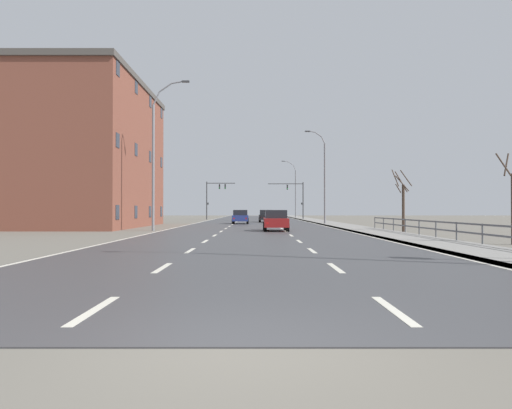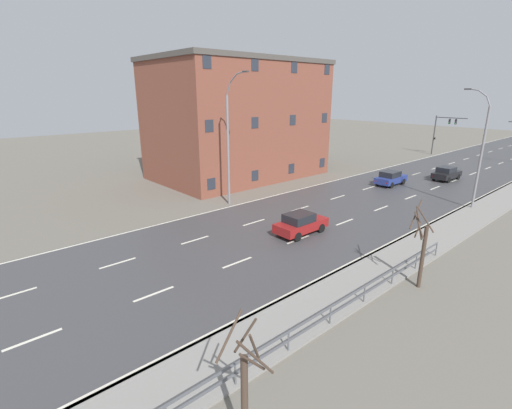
{
  "view_description": "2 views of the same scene",
  "coord_description": "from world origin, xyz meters",
  "px_view_note": "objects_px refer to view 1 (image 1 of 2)",
  "views": [
    {
      "loc": [
        0.19,
        -5.45,
        1.59
      ],
      "look_at": [
        0.03,
        49.45,
        2.2
      ],
      "focal_mm": 33.48,
      "sensor_mm": 36.0,
      "label": 1
    },
    {
      "loc": [
        18.04,
        11.21,
        9.8
      ],
      "look_at": [
        0.0,
        27.16,
        2.4
      ],
      "focal_mm": 25.74,
      "sensor_mm": 36.0,
      "label": 2
    }
  ],
  "objects_px": {
    "car_far_left": "(242,217)",
    "brick_building": "(79,155)",
    "street_lamp_left_bank": "(157,157)",
    "traffic_signal_left": "(215,194)",
    "street_lamp_distant": "(296,190)",
    "car_distant": "(277,220)",
    "traffic_signal_right": "(298,195)",
    "car_mid_centre": "(268,216)",
    "street_lamp_midground": "(325,178)"
  },
  "relations": [
    {
      "from": "traffic_signal_right",
      "to": "car_mid_centre",
      "type": "relative_size",
      "value": 1.47
    },
    {
      "from": "traffic_signal_left",
      "to": "car_far_left",
      "type": "distance_m",
      "value": 25.27
    },
    {
      "from": "street_lamp_distant",
      "to": "car_mid_centre",
      "type": "height_order",
      "value": "street_lamp_distant"
    },
    {
      "from": "street_lamp_distant",
      "to": "traffic_signal_right",
      "type": "height_order",
      "value": "street_lamp_distant"
    },
    {
      "from": "traffic_signal_left",
      "to": "car_distant",
      "type": "bearing_deg",
      "value": -78.85
    },
    {
      "from": "traffic_signal_right",
      "to": "car_mid_centre",
      "type": "bearing_deg",
      "value": -107.11
    },
    {
      "from": "street_lamp_left_bank",
      "to": "brick_building",
      "type": "distance_m",
      "value": 12.32
    },
    {
      "from": "street_lamp_midground",
      "to": "street_lamp_distant",
      "type": "relative_size",
      "value": 0.94
    },
    {
      "from": "street_lamp_midground",
      "to": "car_far_left",
      "type": "bearing_deg",
      "value": 164.69
    },
    {
      "from": "car_mid_centre",
      "to": "car_distant",
      "type": "bearing_deg",
      "value": -87.75
    },
    {
      "from": "brick_building",
      "to": "traffic_signal_left",
      "type": "bearing_deg",
      "value": 74.0
    },
    {
      "from": "street_lamp_midground",
      "to": "street_lamp_left_bank",
      "type": "relative_size",
      "value": 0.89
    },
    {
      "from": "street_lamp_left_bank",
      "to": "traffic_signal_left",
      "type": "xyz_separation_m",
      "value": [
        0.64,
        42.1,
        -1.32
      ]
    },
    {
      "from": "street_lamp_distant",
      "to": "car_far_left",
      "type": "distance_m",
      "value": 36.78
    },
    {
      "from": "traffic_signal_left",
      "to": "car_mid_centre",
      "type": "bearing_deg",
      "value": -64.65
    },
    {
      "from": "traffic_signal_right",
      "to": "traffic_signal_left",
      "type": "distance_m",
      "value": 13.57
    },
    {
      "from": "car_distant",
      "to": "car_far_left",
      "type": "relative_size",
      "value": 1.0
    },
    {
      "from": "traffic_signal_left",
      "to": "car_distant",
      "type": "xyz_separation_m",
      "value": [
        8.43,
        -42.77,
        -3.44
      ]
    },
    {
      "from": "traffic_signal_right",
      "to": "traffic_signal_left",
      "type": "xyz_separation_m",
      "value": [
        -13.57,
        0.2,
        0.17
      ]
    },
    {
      "from": "street_lamp_left_bank",
      "to": "traffic_signal_left",
      "type": "relative_size",
      "value": 1.84
    },
    {
      "from": "street_lamp_left_bank",
      "to": "traffic_signal_right",
      "type": "height_order",
      "value": "street_lamp_left_bank"
    },
    {
      "from": "traffic_signal_left",
      "to": "street_lamp_left_bank",
      "type": "bearing_deg",
      "value": -90.87
    },
    {
      "from": "street_lamp_distant",
      "to": "brick_building",
      "type": "height_order",
      "value": "brick_building"
    },
    {
      "from": "street_lamp_distant",
      "to": "car_far_left",
      "type": "xyz_separation_m",
      "value": [
        -8.98,
        -35.39,
        -4.45
      ]
    },
    {
      "from": "car_mid_centre",
      "to": "brick_building",
      "type": "height_order",
      "value": "brick_building"
    },
    {
      "from": "street_lamp_midground",
      "to": "brick_building",
      "type": "bearing_deg",
      "value": -163.99
    },
    {
      "from": "street_lamp_distant",
      "to": "traffic_signal_left",
      "type": "relative_size",
      "value": 1.74
    },
    {
      "from": "street_lamp_midground",
      "to": "traffic_signal_right",
      "type": "relative_size",
      "value": 1.66
    },
    {
      "from": "car_distant",
      "to": "car_far_left",
      "type": "height_order",
      "value": "same"
    },
    {
      "from": "street_lamp_left_bank",
      "to": "car_distant",
      "type": "relative_size",
      "value": 2.79
    },
    {
      "from": "street_lamp_distant",
      "to": "brick_building",
      "type": "distance_m",
      "value": 50.73
    },
    {
      "from": "traffic_signal_right",
      "to": "car_distant",
      "type": "xyz_separation_m",
      "value": [
        -5.14,
        -42.57,
        -3.27
      ]
    },
    {
      "from": "traffic_signal_right",
      "to": "car_far_left",
      "type": "relative_size",
      "value": 1.48
    },
    {
      "from": "street_lamp_distant",
      "to": "traffic_signal_right",
      "type": "bearing_deg",
      "value": -93.2
    },
    {
      "from": "street_lamp_distant",
      "to": "car_mid_centre",
      "type": "relative_size",
      "value": 2.6
    },
    {
      "from": "car_mid_centre",
      "to": "brick_building",
      "type": "relative_size",
      "value": 0.21
    },
    {
      "from": "traffic_signal_left",
      "to": "car_mid_centre",
      "type": "xyz_separation_m",
      "value": [
        8.27,
        -17.45,
        -3.44
      ]
    },
    {
      "from": "street_lamp_midground",
      "to": "street_lamp_left_bank",
      "type": "xyz_separation_m",
      "value": [
        -14.88,
        -15.14,
        0.57
      ]
    },
    {
      "from": "car_distant",
      "to": "brick_building",
      "type": "distance_m",
      "value": 21.06
    },
    {
      "from": "car_distant",
      "to": "street_lamp_distant",
      "type": "bearing_deg",
      "value": 83.75
    },
    {
      "from": "street_lamp_midground",
      "to": "traffic_signal_right",
      "type": "xyz_separation_m",
      "value": [
        -0.67,
        26.76,
        -0.92
      ]
    },
    {
      "from": "car_far_left",
      "to": "brick_building",
      "type": "height_order",
      "value": "brick_building"
    },
    {
      "from": "brick_building",
      "to": "street_lamp_left_bank",
      "type": "bearing_deg",
      "value": -42.42
    },
    {
      "from": "car_mid_centre",
      "to": "traffic_signal_right",
      "type": "bearing_deg",
      "value": 74.77
    },
    {
      "from": "car_distant",
      "to": "street_lamp_left_bank",
      "type": "bearing_deg",
      "value": 175.68
    },
    {
      "from": "street_lamp_left_bank",
      "to": "traffic_signal_left",
      "type": "bearing_deg",
      "value": 89.13
    },
    {
      "from": "traffic_signal_right",
      "to": "traffic_signal_left",
      "type": "relative_size",
      "value": 0.98
    },
    {
      "from": "car_mid_centre",
      "to": "brick_building",
      "type": "distance_m",
      "value": 25.02
    },
    {
      "from": "street_lamp_left_bank",
      "to": "brick_building",
      "type": "height_order",
      "value": "brick_building"
    },
    {
      "from": "car_distant",
      "to": "car_mid_centre",
      "type": "distance_m",
      "value": 25.32
    }
  ]
}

